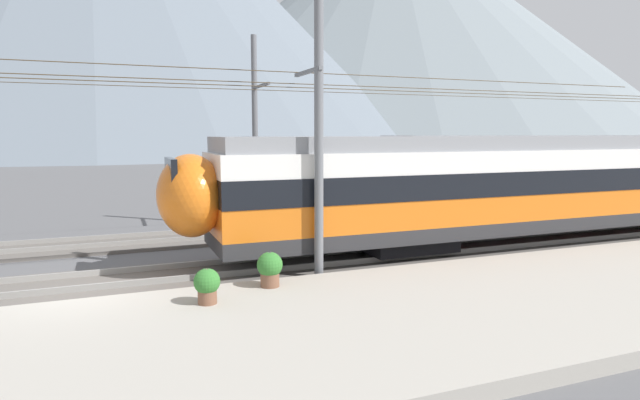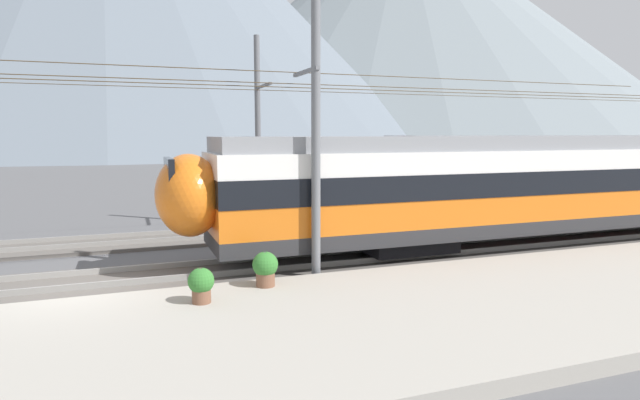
{
  "view_description": "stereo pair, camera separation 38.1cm",
  "coord_description": "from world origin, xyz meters",
  "views": [
    {
      "loc": [
        0.91,
        -13.24,
        3.93
      ],
      "look_at": [
        7.21,
        2.79,
        1.77
      ],
      "focal_mm": 29.65,
      "sensor_mm": 36.0,
      "label": 1
    },
    {
      "loc": [
        1.26,
        -13.37,
        3.93
      ],
      "look_at": [
        7.21,
        2.79,
        1.77
      ],
      "focal_mm": 29.65,
      "sensor_mm": 36.0,
      "label": 2
    }
  ],
  "objects": [
    {
      "name": "catenary_mast_mid",
      "position": [
        5.91,
        -0.3,
        4.28
      ],
      "size": [
        49.79,
        1.93,
        8.34
      ],
      "color": "slate",
      "rests_on": "ground"
    },
    {
      "name": "train_far_track",
      "position": [
        23.91,
        6.49,
        2.23
      ],
      "size": [
        26.55,
        2.96,
        4.27
      ],
      "color": "#2D2D30",
      "rests_on": "track_far"
    },
    {
      "name": "track_near",
      "position": [
        0.0,
        1.21,
        0.07
      ],
      "size": [
        120.0,
        3.0,
        0.28
      ],
      "color": "#5B5651",
      "rests_on": "ground"
    },
    {
      "name": "mountain_right_ridge",
      "position": [
        105.43,
        176.63,
        44.43
      ],
      "size": [
        212.77,
        212.77,
        88.86
      ],
      "primitive_type": "cone",
      "color": "slate",
      "rests_on": "ground"
    },
    {
      "name": "potted_plant_platform_edge",
      "position": [
        2.67,
        -2.16,
        0.75
      ],
      "size": [
        0.57,
        0.57,
        0.77
      ],
      "color": "brown",
      "rests_on": "platform_slab"
    },
    {
      "name": "track_far",
      "position": [
        0.0,
        6.49,
        0.07
      ],
      "size": [
        120.0,
        3.0,
        0.28
      ],
      "color": "#5B5651",
      "rests_on": "ground"
    },
    {
      "name": "platform_slab",
      "position": [
        0.0,
        -4.05,
        0.16
      ],
      "size": [
        120.0,
        6.55,
        0.32
      ],
      "primitive_type": "cube",
      "color": "#A39E93",
      "rests_on": "ground"
    },
    {
      "name": "catenary_mast_far_side",
      "position": [
        6.53,
        8.36,
        4.15
      ],
      "size": [
        49.79,
        2.33,
        7.96
      ],
      "color": "slate",
      "rests_on": "ground"
    },
    {
      "name": "potted_plant_by_shelter",
      "position": [
        4.27,
        -1.42,
        0.79
      ],
      "size": [
        0.61,
        0.61,
        0.84
      ],
      "color": "brown",
      "rests_on": "platform_slab"
    },
    {
      "name": "train_near_platform",
      "position": [
        18.7,
        1.21,
        2.23
      ],
      "size": [
        33.27,
        2.89,
        4.27
      ],
      "color": "#2D2D30",
      "rests_on": "track_near"
    },
    {
      "name": "ground_plane",
      "position": [
        0.0,
        0.0,
        0.0
      ],
      "size": [
        400.0,
        400.0,
        0.0
      ],
      "primitive_type": "plane",
      "color": "#565659"
    }
  ]
}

